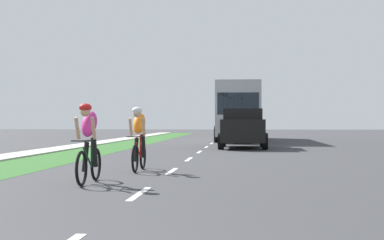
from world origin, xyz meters
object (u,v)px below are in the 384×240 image
Objects in this scene: cyclist_trailing at (139,138)px; bus_silver at (239,109)px; suv_black at (243,127)px; cyclist_lead at (89,143)px.

cyclist_trailing is 0.15× the size of bus_silver.
cyclist_lead is at bearing -101.35° from suv_black.
cyclist_lead is 0.37× the size of suv_black.
cyclist_trailing is at bearing -95.85° from bus_silver.
cyclist_lead is 25.35m from bus_silver.
suv_black is at bearing -88.54° from bus_silver.
cyclist_trailing is at bearing 80.69° from cyclist_lead.
cyclist_trailing is 22.47m from bus_silver.
bus_silver reaches higher than cyclist_trailing.
suv_black reaches higher than cyclist_trailing.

